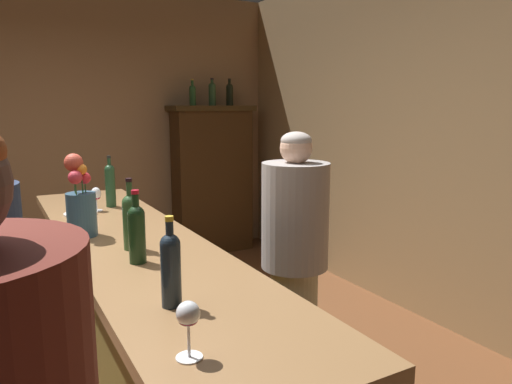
{
  "coord_description": "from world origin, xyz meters",
  "views": [
    {
      "loc": [
        -0.22,
        -2.33,
        1.67
      ],
      "look_at": [
        1.09,
        0.01,
        1.19
      ],
      "focal_mm": 33.6,
      "sensor_mm": 36.0,
      "label": 1
    }
  ],
  "objects_px": {
    "wine_bottle_rose": "(137,231)",
    "wine_bottle_merlot": "(110,184)",
    "wine_bottle_syrah": "(131,219)",
    "wine_glass_front": "(96,195)",
    "display_bottle_left": "(193,94)",
    "bar_counter": "(138,338)",
    "display_cabinet": "(212,177)",
    "wine_bottle_pinot": "(171,266)",
    "flower_arrangement": "(80,201)",
    "cheese_plate": "(81,214)",
    "display_bottle_center": "(230,93)",
    "wine_glass_mid": "(188,318)",
    "bartender": "(294,260)",
    "display_bottle_midleft": "(212,93)"
  },
  "relations": [
    {
      "from": "bar_counter",
      "to": "wine_bottle_pinot",
      "type": "xyz_separation_m",
      "value": [
        -0.1,
        -0.84,
        0.65
      ]
    },
    {
      "from": "wine_bottle_syrah",
      "to": "wine_glass_front",
      "type": "xyz_separation_m",
      "value": [
        0.02,
        0.91,
        -0.04
      ]
    },
    {
      "from": "wine_bottle_pinot",
      "to": "wine_glass_front",
      "type": "xyz_separation_m",
      "value": [
        0.08,
        1.59,
        -0.04
      ]
    },
    {
      "from": "display_bottle_midleft",
      "to": "wine_bottle_merlot",
      "type": "bearing_deg",
      "value": -129.57
    },
    {
      "from": "wine_bottle_pinot",
      "to": "wine_bottle_rose",
      "type": "distance_m",
      "value": 0.49
    },
    {
      "from": "wine_bottle_rose",
      "to": "cheese_plate",
      "type": "height_order",
      "value": "wine_bottle_rose"
    },
    {
      "from": "display_bottle_left",
      "to": "display_bottle_midleft",
      "type": "xyz_separation_m",
      "value": [
        0.24,
        0.0,
        0.02
      ]
    },
    {
      "from": "wine_bottle_rose",
      "to": "display_bottle_midleft",
      "type": "distance_m",
      "value": 3.61
    },
    {
      "from": "display_cabinet",
      "to": "wine_bottle_syrah",
      "type": "height_order",
      "value": "display_cabinet"
    },
    {
      "from": "display_bottle_midleft",
      "to": "flower_arrangement",
      "type": "bearing_deg",
      "value": -126.06
    },
    {
      "from": "wine_bottle_pinot",
      "to": "wine_glass_front",
      "type": "relative_size",
      "value": 2.03
    },
    {
      "from": "wine_bottle_merlot",
      "to": "cheese_plate",
      "type": "xyz_separation_m",
      "value": [
        -0.21,
        -0.15,
        -0.14
      ]
    },
    {
      "from": "wine_bottle_pinot",
      "to": "display_bottle_center",
      "type": "bearing_deg",
      "value": 61.18
    },
    {
      "from": "wine_bottle_rose",
      "to": "wine_bottle_merlot",
      "type": "bearing_deg",
      "value": 82.42
    },
    {
      "from": "display_bottle_left",
      "to": "display_bottle_center",
      "type": "relative_size",
      "value": 0.95
    },
    {
      "from": "display_cabinet",
      "to": "wine_bottle_syrah",
      "type": "xyz_separation_m",
      "value": [
        -1.69,
        -2.89,
        0.3
      ]
    },
    {
      "from": "bartender",
      "to": "wine_glass_mid",
      "type": "bearing_deg",
      "value": 33.75
    },
    {
      "from": "cheese_plate",
      "to": "display_bottle_midleft",
      "type": "xyz_separation_m",
      "value": [
        1.78,
        2.05,
        0.78
      ]
    },
    {
      "from": "wine_glass_front",
      "to": "cheese_plate",
      "type": "distance_m",
      "value": 0.15
    },
    {
      "from": "wine_bottle_syrah",
      "to": "wine_bottle_merlot",
      "type": "distance_m",
      "value": 1.0
    },
    {
      "from": "wine_bottle_merlot",
      "to": "wine_glass_front",
      "type": "xyz_separation_m",
      "value": [
        -0.11,
        -0.09,
        -0.05
      ]
    },
    {
      "from": "display_bottle_center",
      "to": "bartender",
      "type": "bearing_deg",
      "value": -109.53
    },
    {
      "from": "bar_counter",
      "to": "cheese_plate",
      "type": "relative_size",
      "value": 15.49
    },
    {
      "from": "display_bottle_left",
      "to": "bar_counter",
      "type": "bearing_deg",
      "value": -117.37
    },
    {
      "from": "bar_counter",
      "to": "wine_glass_front",
      "type": "distance_m",
      "value": 0.97
    },
    {
      "from": "display_cabinet",
      "to": "wine_glass_mid",
      "type": "bearing_deg",
      "value": -114.83
    },
    {
      "from": "wine_bottle_pinot",
      "to": "wine_bottle_rose",
      "type": "height_order",
      "value": "wine_bottle_rose"
    },
    {
      "from": "bar_counter",
      "to": "wine_bottle_pinot",
      "type": "height_order",
      "value": "wine_bottle_pinot"
    },
    {
      "from": "display_cabinet",
      "to": "display_bottle_center",
      "type": "relative_size",
      "value": 5.6
    },
    {
      "from": "flower_arrangement",
      "to": "display_bottle_left",
      "type": "bearing_deg",
      "value": 57.54
    },
    {
      "from": "wine_bottle_rose",
      "to": "cheese_plate",
      "type": "xyz_separation_m",
      "value": [
        -0.05,
        1.05,
        -0.13
      ]
    },
    {
      "from": "display_bottle_midleft",
      "to": "display_bottle_center",
      "type": "bearing_deg",
      "value": -0.0
    },
    {
      "from": "wine_bottle_rose",
      "to": "wine_bottle_merlot",
      "type": "distance_m",
      "value": 1.21
    },
    {
      "from": "display_bottle_left",
      "to": "wine_glass_mid",
      "type": "bearing_deg",
      "value": -112.11
    },
    {
      "from": "display_bottle_center",
      "to": "wine_bottle_rose",
      "type": "bearing_deg",
      "value": -122.14
    },
    {
      "from": "wine_glass_mid",
      "to": "wine_bottle_rose",
      "type": "bearing_deg",
      "value": 83.33
    },
    {
      "from": "display_cabinet",
      "to": "wine_bottle_syrah",
      "type": "relative_size",
      "value": 5.19
    },
    {
      "from": "cheese_plate",
      "to": "display_bottle_center",
      "type": "distance_m",
      "value": 2.97
    },
    {
      "from": "display_bottle_left",
      "to": "display_bottle_center",
      "type": "bearing_deg",
      "value": 0.0
    },
    {
      "from": "display_bottle_left",
      "to": "bartender",
      "type": "bearing_deg",
      "value": -101.2
    },
    {
      "from": "wine_bottle_syrah",
      "to": "wine_bottle_pinot",
      "type": "height_order",
      "value": "wine_bottle_syrah"
    },
    {
      "from": "wine_bottle_pinot",
      "to": "flower_arrangement",
      "type": "relative_size",
      "value": 0.72
    },
    {
      "from": "wine_bottle_pinot",
      "to": "wine_bottle_rose",
      "type": "xyz_separation_m",
      "value": [
        0.02,
        0.48,
        0.0
      ]
    },
    {
      "from": "bar_counter",
      "to": "wine_bottle_rose",
      "type": "relative_size",
      "value": 9.75
    },
    {
      "from": "bar_counter",
      "to": "display_cabinet",
      "type": "height_order",
      "value": "display_cabinet"
    },
    {
      "from": "display_cabinet",
      "to": "wine_bottle_pinot",
      "type": "bearing_deg",
      "value": -115.92
    },
    {
      "from": "wine_bottle_syrah",
      "to": "wine_glass_mid",
      "type": "relative_size",
      "value": 2.1
    },
    {
      "from": "flower_arrangement",
      "to": "cheese_plate",
      "type": "height_order",
      "value": "flower_arrangement"
    },
    {
      "from": "display_bottle_midleft",
      "to": "bartender",
      "type": "bearing_deg",
      "value": -105.63
    },
    {
      "from": "wine_bottle_pinot",
      "to": "display_bottle_center",
      "type": "relative_size",
      "value": 0.99
    }
  ]
}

